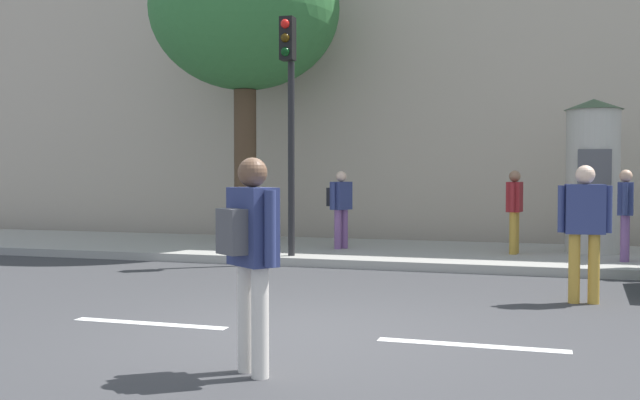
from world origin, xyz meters
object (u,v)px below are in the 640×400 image
Objects in this scene: traffic_light at (289,96)px; poster_column at (593,175)px; street_tree at (245,11)px; pedestrian_in_light_jacket at (585,222)px; pedestrian_with_bag at (251,245)px; pedestrian_in_dark_shirt at (340,203)px; pedestrian_in_red_top at (514,206)px; pedestrian_near_pole at (625,209)px.

traffic_light is 1.48× the size of poster_column.
poster_column is 0.43× the size of street_tree.
pedestrian_with_bag is at bearing -122.81° from pedestrian_in_light_jacket.
poster_column is 1.88× the size of pedestrian_in_dark_shirt.
pedestrian_in_dark_shirt is at bearing -179.33° from pedestrian_in_red_top.
pedestrian_with_bag is at bearing -66.91° from street_tree.
traffic_light is 4.55m from pedestrian_in_red_top.
poster_column is at bearing 7.95° from pedestrian_in_dark_shirt.
street_tree reaches higher than poster_column.
street_tree is at bearing 172.77° from pedestrian_in_red_top.
traffic_light is at bearing -170.25° from pedestrian_near_pole.
poster_column is (5.16, 2.19, -1.39)m from traffic_light.
traffic_light is at bearing 151.97° from pedestrian_in_light_jacket.
traffic_light is at bearing 106.93° from pedestrian_with_bag.
pedestrian_in_red_top is (3.79, 1.58, -1.95)m from traffic_light.
pedestrian_near_pole is at bearing 9.75° from traffic_light.
pedestrian_near_pole is (0.81, 3.52, 0.01)m from pedestrian_in_light_jacket.
traffic_light is 2.43× the size of pedestrian_in_light_jacket.
pedestrian_in_red_top is (-1.00, 4.14, 0.00)m from pedestrian_in_light_jacket.
pedestrian_with_bag is at bearing -73.07° from traffic_light.
poster_column is 4.80m from pedestrian_in_light_jacket.
pedestrian_near_pole is at bearing -70.01° from poster_column.
street_tree is at bearing 113.09° from pedestrian_with_bag.
pedestrian_with_bag is (2.07, -6.79, -1.93)m from traffic_light.
pedestrian_with_bag is 1.15× the size of pedestrian_in_red_top.
traffic_light is 3.59m from street_tree.
pedestrian_in_red_top is at bearing -7.23° from street_tree.
poster_column is at bearing 85.59° from pedestrian_in_light_jacket.
pedestrian_in_dark_shirt is (-4.66, -0.65, -0.55)m from poster_column.
traffic_light is 2.77× the size of pedestrian_in_dark_shirt.
pedestrian_in_red_top is (5.60, -0.71, -4.04)m from street_tree.
pedestrian_in_red_top is at bearing -155.91° from poster_column.
pedestrian_with_bag reaches higher than pedestrian_in_red_top.
pedestrian_with_bag is 8.48m from pedestrian_in_dark_shirt.
traffic_light reaches higher than pedestrian_near_pole.
street_tree is 4.70m from pedestrian_in_dark_shirt.
pedestrian_near_pole is at bearing 76.97° from pedestrian_in_light_jacket.
pedestrian_in_red_top is at bearing 22.65° from traffic_light.
poster_column reaches higher than pedestrian_in_light_jacket.
pedestrian_with_bag is at bearing -79.39° from pedestrian_in_dark_shirt.
pedestrian_in_dark_shirt is at bearing 71.87° from traffic_light.
street_tree reaches higher than pedestrian_in_dark_shirt.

